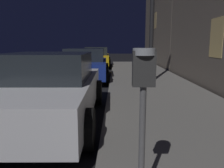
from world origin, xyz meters
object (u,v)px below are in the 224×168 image
(car_blue, at_px, (86,64))
(car_yellow_cab, at_px, (97,57))
(car_white, at_px, (49,88))
(parking_meter, at_px, (143,89))

(car_blue, height_order, car_yellow_cab, same)
(car_white, distance_m, car_blue, 5.71)
(car_yellow_cab, bearing_deg, car_white, -90.00)
(car_white, xyz_separation_m, car_blue, (0.00, 5.71, 0.01))
(parking_meter, height_order, car_yellow_cab, parking_meter)
(parking_meter, bearing_deg, car_yellow_cab, 96.47)
(parking_meter, xyz_separation_m, car_yellow_cab, (-1.63, 14.36, -0.52))
(car_white, bearing_deg, car_yellow_cab, 90.00)
(car_white, height_order, car_yellow_cab, same)
(car_blue, bearing_deg, parking_meter, -79.02)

